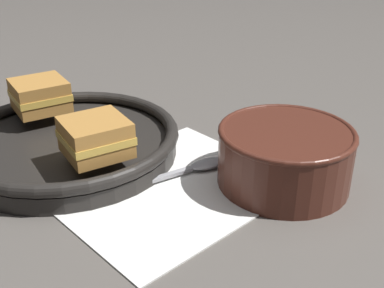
# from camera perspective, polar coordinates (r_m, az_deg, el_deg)

# --- Properties ---
(ground_plane) EXTENTS (4.00, 4.00, 0.00)m
(ground_plane) POSITION_cam_1_polar(r_m,az_deg,el_deg) (0.66, -0.50, -3.11)
(ground_plane) COLOR #56514C
(napkin) EXTENTS (0.32, 0.28, 0.00)m
(napkin) POSITION_cam_1_polar(r_m,az_deg,el_deg) (0.62, -2.67, -5.06)
(napkin) COLOR white
(napkin) RESTS_ON ground_plane
(soup_bowl) EXTENTS (0.17, 0.17, 0.08)m
(soup_bowl) POSITION_cam_1_polar(r_m,az_deg,el_deg) (0.62, 10.95, -1.10)
(soup_bowl) COLOR #4C2319
(soup_bowl) RESTS_ON ground_plane
(spoon) EXTENTS (0.17, 0.03, 0.01)m
(spoon) POSITION_cam_1_polar(r_m,az_deg,el_deg) (0.65, 0.20, -2.83)
(spoon) COLOR #9E9EA3
(spoon) RESTS_ON napkin
(skillet) EXTENTS (0.35, 0.39, 0.04)m
(skillet) POSITION_cam_1_polar(r_m,az_deg,el_deg) (0.71, -14.56, 0.23)
(skillet) COLOR black
(skillet) RESTS_ON ground_plane
(sandwich_near_left) EXTENTS (0.08, 0.08, 0.05)m
(sandwich_near_left) POSITION_cam_1_polar(r_m,az_deg,el_deg) (0.61, -11.36, 0.81)
(sandwich_near_left) COLOR #B27A38
(sandwich_near_left) RESTS_ON skillet
(sandwich_near_right) EXTENTS (0.08, 0.08, 0.05)m
(sandwich_near_right) POSITION_cam_1_polar(r_m,az_deg,el_deg) (0.77, -17.57, 5.54)
(sandwich_near_right) COLOR #B27A38
(sandwich_near_right) RESTS_ON skillet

